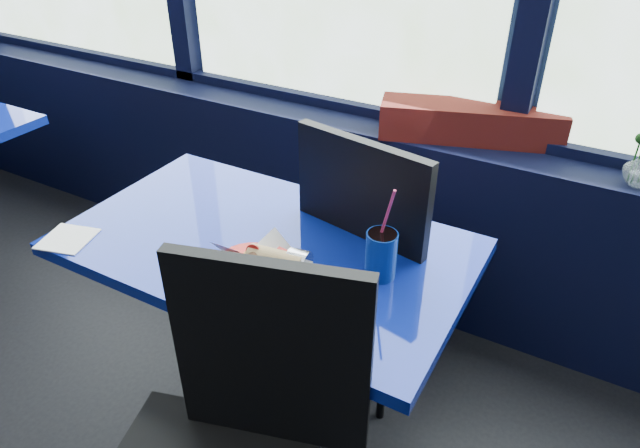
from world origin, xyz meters
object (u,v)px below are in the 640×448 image
at_px(planter_box, 471,122).
at_px(ketchup_bottle, 357,185).
at_px(soda_cup, 381,254).
at_px(chair_near_front, 230,446).
at_px(chair_near_back, 368,248).
at_px(food_basket, 263,267).
at_px(near_table, 268,289).

height_order(planter_box, ketchup_bottle, ketchup_bottle).
height_order(planter_box, soda_cup, soda_cup).
distance_m(chair_near_front, planter_box, 1.47).
height_order(chair_near_back, soda_cup, chair_near_back).
relative_size(chair_near_back, planter_box, 1.56).
distance_m(chair_near_front, food_basket, 0.46).
xyz_separation_m(chair_near_front, planter_box, (0.08, 1.44, 0.27)).
bearing_deg(food_basket, near_table, 140.95).
height_order(near_table, chair_near_front, chair_near_front).
height_order(food_basket, soda_cup, soda_cup).
height_order(near_table, chair_near_back, chair_near_back).
height_order(planter_box, food_basket, planter_box).
height_order(chair_near_back, food_basket, chair_near_back).
xyz_separation_m(near_table, chair_near_front, (0.25, -0.53, 0.03)).
xyz_separation_m(near_table, chair_near_back, (0.20, 0.31, 0.04)).
bearing_deg(near_table, soda_cup, 2.72).
bearing_deg(soda_cup, ketchup_bottle, 127.76).
distance_m(chair_near_front, ketchup_bottle, 0.85).
bearing_deg(food_basket, planter_box, 95.10).
xyz_separation_m(ketchup_bottle, soda_cup, (0.20, -0.26, -0.03)).
bearing_deg(chair_near_front, near_table, 99.40).
relative_size(near_table, chair_near_back, 1.14).
relative_size(ketchup_bottle, soda_cup, 0.82).
distance_m(chair_near_back, ketchup_bottle, 0.25).
distance_m(chair_near_back, food_basket, 0.50).
height_order(near_table, ketchup_bottle, ketchup_bottle).
relative_size(near_table, planter_box, 1.77).
relative_size(chair_near_front, soda_cup, 3.63).
xyz_separation_m(chair_near_back, food_basket, (-0.11, -0.45, 0.18)).
relative_size(chair_near_back, food_basket, 3.52).
relative_size(near_table, chair_near_front, 1.15).
bearing_deg(chair_near_front, chair_near_back, 77.59).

